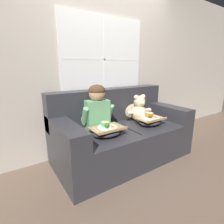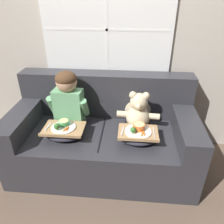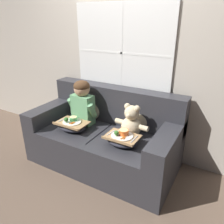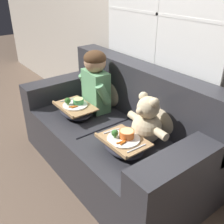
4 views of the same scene
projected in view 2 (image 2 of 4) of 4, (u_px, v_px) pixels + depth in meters
ground_plane at (103, 164)px, 2.49m from camera, size 14.00×14.00×0.00m
wall_back_with_window at (107, 37)px, 2.31m from camera, size 8.00×0.08×2.60m
couch at (104, 136)px, 2.37m from camera, size 1.87×0.93×0.96m
throw_pillow_behind_child at (74, 101)px, 2.44m from camera, size 0.38×0.18×0.39m
throw_pillow_behind_teddy at (138, 104)px, 2.38m from camera, size 0.34×0.16×0.35m
child_figure at (68, 97)px, 2.20m from camera, size 0.43×0.21×0.59m
teddy_bear at (138, 113)px, 2.22m from camera, size 0.44×0.31×0.41m
lap_tray_child at (64, 132)px, 2.12m from camera, size 0.39×0.28×0.19m
lap_tray_teddy at (138, 135)px, 2.07m from camera, size 0.37×0.27×0.18m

